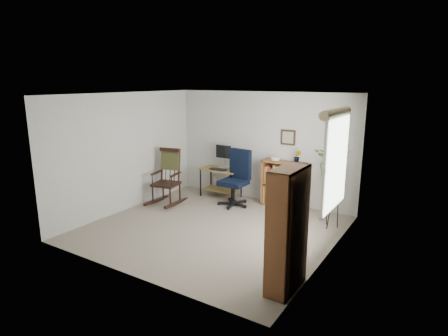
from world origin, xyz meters
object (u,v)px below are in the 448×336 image
Objects in this scene: desk at (221,183)px; tall_bookshelf at (287,230)px; low_bookshelf at (283,184)px; office_chair at (233,178)px; rocking_chair at (166,177)px.

tall_bookshelf reaches higher than desk.
office_chair is at bearing -150.60° from low_bookshelf.
low_bookshelf is at bearing 16.51° from rocking_chair.
low_bookshelf is (1.49, 0.12, 0.16)m from desk.
rocking_chair is 2.52m from low_bookshelf.
rocking_chair is 0.76× the size of tall_bookshelf.
desk is at bearing 134.58° from tall_bookshelf.
desk is at bearing -175.41° from low_bookshelf.
tall_bookshelf is at bearing -45.42° from desk.
office_chair is at bearing 132.38° from tall_bookshelf.
low_bookshelf is 3.28m from tall_bookshelf.
office_chair is 1.25× the size of low_bookshelf.
tall_bookshelf reaches higher than low_bookshelf.
low_bookshelf reaches higher than desk.
office_chair reaches higher than low_bookshelf.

